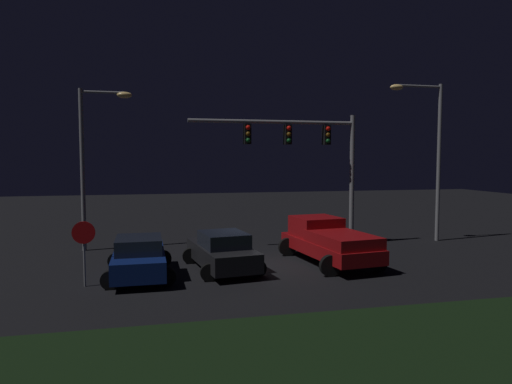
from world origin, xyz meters
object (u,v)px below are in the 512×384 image
(street_lamp_left, at_px, (93,149))
(stop_sign, at_px, (84,241))
(pickup_truck, at_px, (327,239))
(car_sedan_far, at_px, (139,257))
(street_lamp_right, at_px, (429,142))
(car_sedan, at_px, (222,251))
(traffic_signal_gantry, at_px, (306,147))

(street_lamp_left, relative_size, stop_sign, 3.40)
(pickup_truck, relative_size, car_sedan_far, 1.27)
(car_sedan_far, xyz_separation_m, street_lamp_right, (14.61, 4.30, 4.45))
(car_sedan, distance_m, stop_sign, 5.14)
(pickup_truck, distance_m, street_lamp_left, 11.58)
(car_sedan, relative_size, stop_sign, 2.07)
(street_lamp_left, xyz_separation_m, stop_sign, (0.37, -6.58, -3.24))
(traffic_signal_gantry, distance_m, street_lamp_right, 6.69)
(street_lamp_right, bearing_deg, stop_sign, -162.41)
(pickup_truck, bearing_deg, stop_sign, 92.86)
(car_sedan, height_order, car_sedan_far, same)
(car_sedan, height_order, stop_sign, stop_sign)
(street_lamp_left, bearing_deg, street_lamp_right, -4.73)
(pickup_truck, bearing_deg, street_lamp_left, 56.11)
(pickup_truck, height_order, car_sedan, pickup_truck)
(traffic_signal_gantry, bearing_deg, car_sedan_far, -151.05)
(car_sedan_far, xyz_separation_m, stop_sign, (-1.78, -0.89, 0.82))
(car_sedan_far, relative_size, traffic_signal_gantry, 0.53)
(car_sedan_far, bearing_deg, car_sedan, -83.25)
(pickup_truck, bearing_deg, car_sedan, 87.54)
(street_lamp_right, bearing_deg, car_sedan, -161.16)
(car_sedan_far, distance_m, street_lamp_right, 15.87)
(street_lamp_left, height_order, street_lamp_right, street_lamp_right)
(car_sedan, height_order, street_lamp_left, street_lamp_left)
(street_lamp_left, bearing_deg, traffic_signal_gantry, -7.39)
(car_sedan_far, height_order, street_lamp_right, street_lamp_right)
(car_sedan, relative_size, traffic_signal_gantry, 0.55)
(pickup_truck, height_order, street_lamp_left, street_lamp_left)
(street_lamp_right, bearing_deg, street_lamp_left, 175.27)
(street_lamp_left, xyz_separation_m, street_lamp_right, (16.75, -1.39, 0.39))
(street_lamp_left, distance_m, stop_sign, 7.34)
(pickup_truck, bearing_deg, traffic_signal_gantry, -11.94)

